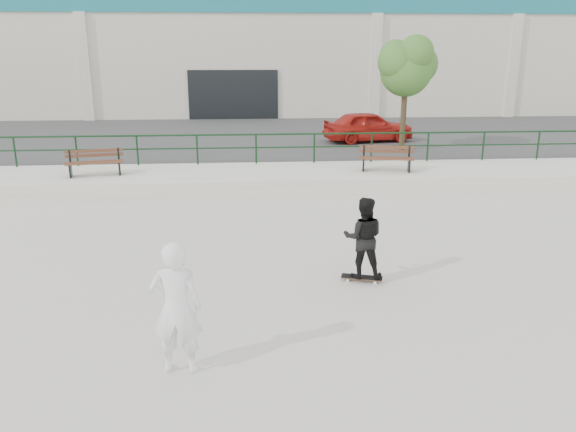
{
  "coord_description": "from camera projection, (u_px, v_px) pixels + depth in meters",
  "views": [
    {
      "loc": [
        0.67,
        -8.26,
        4.25
      ],
      "look_at": [
        1.44,
        2.0,
        1.2
      ],
      "focal_mm": 35.0,
      "sensor_mm": 36.0,
      "label": 1
    }
  ],
  "objects": [
    {
      "name": "ground",
      "position": [
        209.0,
        324.0,
        9.06
      ],
      "size": [
        120.0,
        120.0,
        0.0
      ],
      "primitive_type": "plane",
      "color": "#BDB7AD",
      "rests_on": "ground"
    },
    {
      "name": "ledge",
      "position": [
        226.0,
        179.0,
        18.07
      ],
      "size": [
        30.0,
        3.0,
        0.5
      ],
      "primitive_type": "cube",
      "color": "silver",
      "rests_on": "ground"
    },
    {
      "name": "parking_strip",
      "position": [
        232.0,
        139.0,
        26.2
      ],
      "size": [
        60.0,
        14.0,
        0.5
      ],
      "primitive_type": "cube",
      "color": "#3E3E3E",
      "rests_on": "ground"
    },
    {
      "name": "railing",
      "position": [
        227.0,
        142.0,
        19.03
      ],
      "size": [
        28.0,
        0.06,
        1.03
      ],
      "color": "#133419",
      "rests_on": "ledge"
    },
    {
      "name": "commercial_building",
      "position": [
        234.0,
        45.0,
        38.35
      ],
      "size": [
        44.2,
        16.33,
        8.0
      ],
      "color": "silver",
      "rests_on": "ground"
    },
    {
      "name": "bench_left",
      "position": [
        95.0,
        163.0,
        17.4
      ],
      "size": [
        1.8,
        0.85,
        0.8
      ],
      "rotation": [
        0.0,
        0.0,
        0.21
      ],
      "color": "#55331D",
      "rests_on": "ledge"
    },
    {
      "name": "bench_right",
      "position": [
        386.0,
        158.0,
        18.07
      ],
      "size": [
        1.81,
        0.85,
        0.8
      ],
      "rotation": [
        0.0,
        0.0,
        -0.21
      ],
      "color": "#55331D",
      "rests_on": "ledge"
    },
    {
      "name": "tree",
      "position": [
        407.0,
        65.0,
        20.97
      ],
      "size": [
        2.42,
        2.15,
        4.31
      ],
      "color": "brown",
      "rests_on": "parking_strip"
    },
    {
      "name": "red_car",
      "position": [
        368.0,
        126.0,
        23.79
      ],
      "size": [
        3.99,
        2.16,
        1.29
      ],
      "primitive_type": "imported",
      "rotation": [
        0.0,
        0.0,
        1.75
      ],
      "color": "red",
      "rests_on": "parking_strip"
    },
    {
      "name": "skateboard",
      "position": [
        362.0,
        277.0,
        10.73
      ],
      "size": [
        0.8,
        0.41,
        0.09
      ],
      "rotation": [
        0.0,
        0.0,
        -0.28
      ],
      "color": "black",
      "rests_on": "ground"
    },
    {
      "name": "standing_skater",
      "position": [
        363.0,
        238.0,
        10.5
      ],
      "size": [
        0.85,
        0.72,
        1.56
      ],
      "primitive_type": "imported",
      "rotation": [
        0.0,
        0.0,
        2.96
      ],
      "color": "black",
      "rests_on": "skateboard"
    },
    {
      "name": "seated_skater",
      "position": [
        176.0,
        308.0,
        7.48
      ],
      "size": [
        0.71,
        0.49,
        1.88
      ],
      "primitive_type": "imported",
      "rotation": [
        0.0,
        0.0,
        3.08
      ],
      "color": "white",
      "rests_on": "ground"
    }
  ]
}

